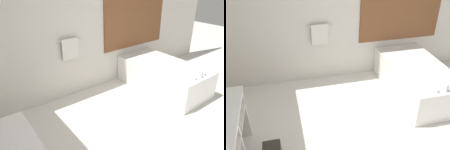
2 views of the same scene
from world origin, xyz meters
The scene contains 2 objects.
wall_back_with_blinds centered at (0.05, 2.23, 1.35)m, with size 7.40×0.13×2.70m.
bathtub centered at (1.35, 1.27, 0.31)m, with size 0.97×1.84×0.68m.
Camera 2 is at (-1.02, -2.23, 2.77)m, focal length 40.00 mm.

